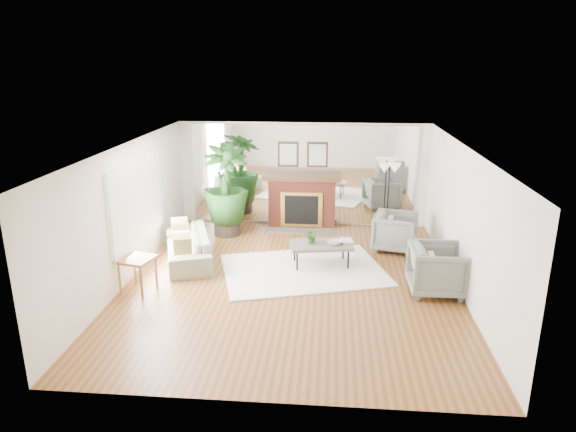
# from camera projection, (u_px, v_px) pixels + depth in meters

# --- Properties ---
(ground) EXTENTS (7.00, 7.00, 0.00)m
(ground) POSITION_uv_depth(u_px,v_px,m) (291.00, 281.00, 9.48)
(ground) COLOR brown
(ground) RESTS_ON ground
(wall_left) EXTENTS (0.02, 7.00, 2.50)m
(wall_left) POSITION_uv_depth(u_px,v_px,m) (128.00, 213.00, 9.36)
(wall_left) COLOR white
(wall_left) RESTS_ON ground
(wall_right) EXTENTS (0.02, 7.00, 2.50)m
(wall_right) POSITION_uv_depth(u_px,v_px,m) (463.00, 221.00, 8.87)
(wall_right) COLOR white
(wall_right) RESTS_ON ground
(wall_back) EXTENTS (6.00, 0.02, 2.50)m
(wall_back) POSITION_uv_depth(u_px,v_px,m) (303.00, 174.00, 12.43)
(wall_back) COLOR white
(wall_back) RESTS_ON ground
(mirror_panel) EXTENTS (5.40, 0.04, 2.40)m
(mirror_panel) POSITION_uv_depth(u_px,v_px,m) (303.00, 175.00, 12.41)
(mirror_panel) COLOR silver
(mirror_panel) RESTS_ON wall_back
(window_panel) EXTENTS (0.04, 2.40, 1.50)m
(window_panel) POSITION_uv_depth(u_px,v_px,m) (137.00, 202.00, 9.71)
(window_panel) COLOR #B2E09E
(window_panel) RESTS_ON wall_left
(fireplace) EXTENTS (1.85, 0.83, 2.05)m
(fireplace) POSITION_uv_depth(u_px,v_px,m) (302.00, 200.00, 12.39)
(fireplace) COLOR maroon
(fireplace) RESTS_ON ground
(area_rug) EXTENTS (3.52, 2.93, 0.03)m
(area_rug) POSITION_uv_depth(u_px,v_px,m) (303.00, 270.00, 9.96)
(area_rug) COLOR white
(area_rug) RESTS_ON ground
(coffee_table) EXTENTS (1.30, 0.90, 0.48)m
(coffee_table) POSITION_uv_depth(u_px,v_px,m) (321.00, 245.00, 10.06)
(coffee_table) COLOR #695F53
(coffee_table) RESTS_ON ground
(sofa) EXTENTS (1.44, 2.22, 0.60)m
(sofa) POSITION_uv_depth(u_px,v_px,m) (188.00, 246.00, 10.38)
(sofa) COLOR gray
(sofa) RESTS_ON ground
(armchair_back) EXTENTS (1.07, 1.05, 0.81)m
(armchair_back) POSITION_uv_depth(u_px,v_px,m) (395.00, 232.00, 10.95)
(armchair_back) COLOR gray
(armchair_back) RESTS_ON ground
(armchair_front) EXTENTS (0.95, 0.92, 0.86)m
(armchair_front) POSITION_uv_depth(u_px,v_px,m) (438.00, 269.00, 8.92)
(armchair_front) COLOR gray
(armchair_front) RESTS_ON ground
(side_table) EXTENTS (0.68, 0.68, 0.63)m
(side_table) POSITION_uv_depth(u_px,v_px,m) (137.00, 263.00, 8.93)
(side_table) COLOR olive
(side_table) RESTS_ON ground
(potted_ficus) EXTENTS (1.30, 1.30, 2.12)m
(potted_ficus) POSITION_uv_depth(u_px,v_px,m) (226.00, 187.00, 11.70)
(potted_ficus) COLOR #29231E
(potted_ficus) RESTS_ON ground
(floor_lamp) EXTENTS (0.53, 0.29, 1.63)m
(floor_lamp) POSITION_uv_depth(u_px,v_px,m) (389.00, 174.00, 11.85)
(floor_lamp) COLOR black
(floor_lamp) RESTS_ON ground
(tabletop_plant) EXTENTS (0.28, 0.25, 0.29)m
(tabletop_plant) POSITION_uv_depth(u_px,v_px,m) (312.00, 236.00, 10.01)
(tabletop_plant) COLOR #24551F
(tabletop_plant) RESTS_ON coffee_table
(fruit_bowl) EXTENTS (0.35, 0.35, 0.07)m
(fruit_bowl) POSITION_uv_depth(u_px,v_px,m) (335.00, 243.00, 9.99)
(fruit_bowl) COLOR olive
(fruit_bowl) RESTS_ON coffee_table
(book) EXTENTS (0.28, 0.34, 0.02)m
(book) POSITION_uv_depth(u_px,v_px,m) (341.00, 241.00, 10.15)
(book) COLOR olive
(book) RESTS_ON coffee_table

